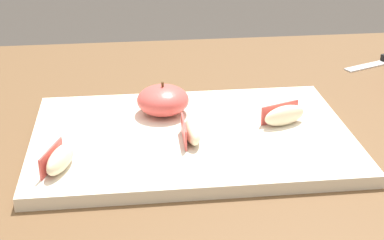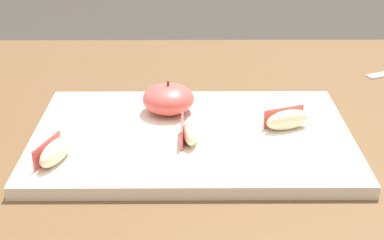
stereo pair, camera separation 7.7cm
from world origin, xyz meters
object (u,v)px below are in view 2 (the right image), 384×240
at_px(apple_wedge_near_knife, 287,119).
at_px(apple_wedge_middle, 55,152).
at_px(cutting_board, 192,139).
at_px(apple_wedge_front, 190,131).
at_px(apple_half_skin_up, 170,99).

relative_size(apple_wedge_near_knife, apple_wedge_middle, 1.00).
relative_size(cutting_board, apple_wedge_front, 6.70).
distance_m(apple_wedge_near_knife, apple_wedge_front, 0.14).
relative_size(apple_half_skin_up, apple_wedge_front, 1.17).
bearing_deg(apple_wedge_front, cutting_board, 82.83).
bearing_deg(apple_wedge_near_knife, apple_half_skin_up, 160.64).
xyz_separation_m(apple_wedge_near_knife, apple_wedge_front, (-0.13, -0.03, 0.00)).
distance_m(apple_wedge_near_knife, apple_wedge_middle, 0.31).
relative_size(apple_wedge_near_knife, apple_wedge_front, 1.05).
height_order(apple_wedge_near_knife, apple_wedge_middle, same).
distance_m(apple_half_skin_up, apple_wedge_front, 0.09).
relative_size(apple_half_skin_up, apple_wedge_middle, 1.12).
bearing_deg(apple_wedge_near_knife, cutting_board, -173.93).
bearing_deg(apple_wedge_front, apple_half_skin_up, 107.48).
bearing_deg(apple_wedge_near_knife, apple_wedge_front, -165.59).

